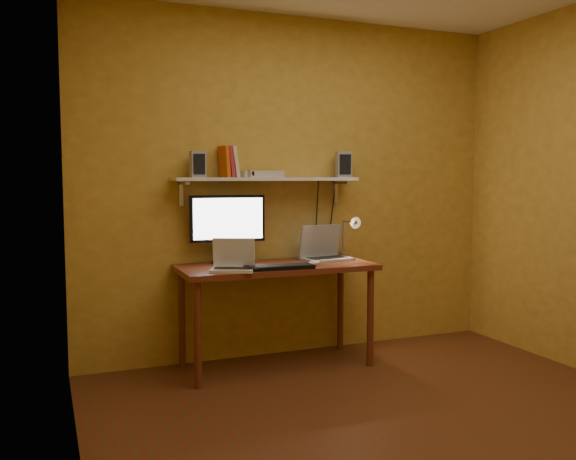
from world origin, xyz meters
name	(u,v)px	position (x,y,z in m)	size (l,w,h in m)	color
room	(411,192)	(0.00, 0.00, 1.30)	(3.44, 3.24, 2.64)	#5C2617
desk	(276,276)	(-0.28, 1.28, 0.66)	(1.40, 0.60, 0.75)	brown
wall_shelf	(267,180)	(-0.28, 1.47, 1.36)	(1.40, 0.25, 0.21)	silver
monitor	(228,225)	(-0.59, 1.47, 1.03)	(0.55, 0.25, 0.50)	black
laptop	(324,251)	(0.15, 1.39, 0.82)	(0.38, 0.30, 0.26)	gray
netbook	(233,262)	(-0.65, 1.13, 0.81)	(0.34, 0.30, 0.22)	silver
keyboard	(279,267)	(-0.34, 1.07, 0.76)	(0.47, 0.16, 0.03)	black
mouse	(314,263)	(-0.05, 1.14, 0.77)	(0.09, 0.06, 0.03)	silver
desk_lamp	(350,231)	(0.38, 1.41, 0.96)	(0.09, 0.23, 0.38)	silver
speaker_left	(198,164)	(-0.80, 1.48, 1.47)	(0.10, 0.10, 0.18)	gray
speaker_right	(344,165)	(0.36, 1.48, 1.47)	(0.11, 0.11, 0.20)	gray
books	(228,162)	(-0.57, 1.50, 1.49)	(0.13, 0.16, 0.23)	#CE520F
shelf_camera	(252,173)	(-0.42, 1.40, 1.40)	(0.10, 0.06, 0.06)	silver
router	(262,174)	(-0.33, 1.46, 1.40)	(0.29, 0.20, 0.05)	silver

